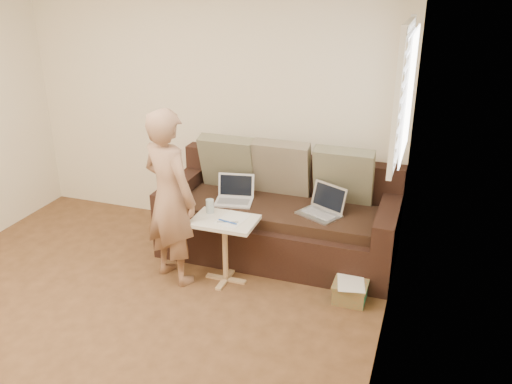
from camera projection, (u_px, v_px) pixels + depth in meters
The scene contains 16 objects.
floor at pixel (92, 344), 4.01m from camera, with size 4.50×4.50×0.00m, color #4B311C.
wall_back at pixel (209, 104), 5.46m from camera, with size 4.00×4.00×0.00m, color beige.
wall_right at pixel (382, 227), 2.90m from camera, with size 4.50×4.50×0.00m, color beige.
window_blinds at pixel (405, 94), 4.06m from camera, with size 0.12×0.88×1.08m, color white, non-canonical shape.
sofa at pixel (279, 213), 5.12m from camera, with size 2.20×0.95×0.85m, color black, non-canonical shape.
pillow_left at pixel (228, 162), 5.36m from camera, with size 0.55×0.14×0.55m, color #67644C, non-canonical shape.
pillow_mid at pixel (282, 168), 5.20m from camera, with size 0.55×0.14×0.55m, color #6E654E, non-canonical shape.
pillow_right at pixel (344, 176), 5.01m from camera, with size 0.55×0.14×0.55m, color #67644C, non-canonical shape.
laptop_silver at pixel (319, 215), 4.85m from camera, with size 0.36×0.26×0.24m, color #B7BABC, non-canonical shape.
laptop_white at pixel (233, 203), 5.10m from camera, with size 0.35×0.25×0.25m, color white, non-canonical shape.
person at pixel (170, 197), 4.57m from camera, with size 0.57×0.39×1.56m, color #996C53.
side_table at pixel (225, 250), 4.71m from camera, with size 0.54×0.38×0.60m, color silver, non-canonical shape.
drinking_glass at pixel (210, 206), 4.70m from camera, with size 0.07×0.07×0.12m, color silver, non-canonical shape.
scissors at pixel (228, 222), 4.53m from camera, with size 0.18×0.10×0.02m, color silver, non-canonical shape.
paper_on_table at pixel (233, 219), 4.60m from camera, with size 0.21×0.30×0.00m, color white, non-canonical shape.
striped_box at pixel (350, 291), 4.50m from camera, with size 0.28×0.28×0.18m, color #D75920, non-canonical shape.
Camera 1 is at (2.21, -2.68, 2.60)m, focal length 37.94 mm.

